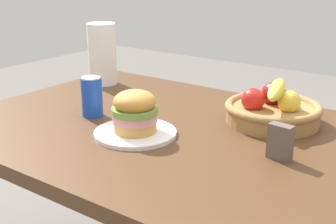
% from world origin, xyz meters
% --- Properties ---
extents(dining_table, '(1.40, 0.90, 0.75)m').
position_xyz_m(dining_table, '(0.00, 0.00, 0.65)').
color(dining_table, '#4C301C').
rests_on(dining_table, ground_plane).
extents(plate, '(0.23, 0.23, 0.01)m').
position_xyz_m(plate, '(-0.10, -0.11, 0.76)').
color(plate, white).
rests_on(plate, dining_table).
extents(sandwich, '(0.13, 0.13, 0.12)m').
position_xyz_m(sandwich, '(-0.10, -0.11, 0.82)').
color(sandwich, tan).
rests_on(sandwich, plate).
extents(soda_can, '(0.07, 0.07, 0.13)m').
position_xyz_m(soda_can, '(-0.32, -0.06, 0.81)').
color(soda_can, blue).
rests_on(soda_can, dining_table).
extents(fruit_basket, '(0.29, 0.29, 0.14)m').
position_xyz_m(fruit_basket, '(0.17, 0.22, 0.79)').
color(fruit_basket, '#9E7542').
rests_on(fruit_basket, dining_table).
extents(paper_towel_roll, '(0.11, 0.11, 0.24)m').
position_xyz_m(paper_towel_roll, '(-0.57, 0.25, 0.87)').
color(paper_towel_roll, white).
rests_on(paper_towel_roll, dining_table).
extents(napkin_holder, '(0.06, 0.04, 0.09)m').
position_xyz_m(napkin_holder, '(0.29, -0.02, 0.80)').
color(napkin_holder, '#594C47').
rests_on(napkin_holder, dining_table).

